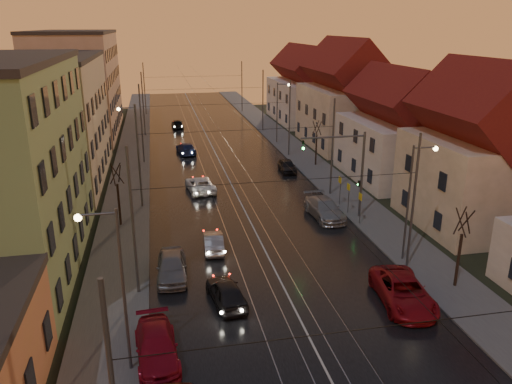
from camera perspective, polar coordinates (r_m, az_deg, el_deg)
ground at (r=24.50m, az=8.12°, el=-19.86°), size 160.00×160.00×0.00m
road at (r=60.29m, az=-4.43°, el=4.00°), size 16.00×120.00×0.04m
sidewalk_left at (r=59.96m, az=-13.98°, el=3.47°), size 4.00×120.00×0.15m
sidewalk_right at (r=62.23m, az=4.76°, el=4.50°), size 4.00×120.00×0.15m
tram_rail_0 at (r=60.07m, az=-6.52°, el=3.91°), size 0.06×120.00×0.03m
tram_rail_1 at (r=60.20m, az=-5.16°, el=3.99°), size 0.06×120.00×0.03m
tram_rail_2 at (r=60.38m, az=-3.71°, el=4.07°), size 0.06×120.00×0.03m
tram_rail_3 at (r=60.58m, az=-2.37°, el=4.14°), size 0.06×120.00×0.03m
apartment_left_2 at (r=53.79m, az=-22.74°, el=7.36°), size 10.00×20.00×12.00m
apartment_left_3 at (r=77.11m, az=-19.61°, el=11.48°), size 10.00×24.00×14.00m
house_right_1 at (r=41.87m, az=23.94°, el=3.57°), size 8.67×10.20×10.80m
house_right_2 at (r=52.87m, az=15.89°, el=6.41°), size 9.18×12.24×9.20m
house_right_3 at (r=66.14m, az=10.10°, el=10.18°), size 9.18×14.28×11.50m
house_right_4 at (r=83.11m, az=5.54°, el=11.52°), size 9.18×16.32×10.00m
catenary_pole_l_1 at (r=29.03m, az=-13.89°, el=-3.52°), size 0.16×0.16×9.00m
catenary_pole_r_1 at (r=32.88m, az=17.54°, el=-1.22°), size 0.16×0.16×9.00m
catenary_pole_l_2 at (r=43.31m, az=-13.27°, el=3.85°), size 0.16×0.16×9.00m
catenary_pole_r_2 at (r=45.99m, az=8.72°, el=4.98°), size 0.16×0.16×9.00m
catenary_pole_l_3 at (r=57.96m, az=-12.96°, el=7.53°), size 0.16×0.16×9.00m
catenary_pole_r_3 at (r=59.98m, az=3.84°, el=8.32°), size 0.16×0.16×9.00m
catenary_pole_l_4 at (r=72.75m, az=-12.77°, el=9.72°), size 0.16×0.16×9.00m
catenary_pole_r_4 at (r=74.37m, az=0.79°, el=10.35°), size 0.16×0.16×9.00m
catenary_pole_l_5 at (r=90.59m, az=-12.62°, el=11.40°), size 0.16×0.16×9.00m
catenary_pole_r_5 at (r=91.90m, az=-1.62°, el=11.93°), size 0.16×0.16×9.00m
street_lamp_0 at (r=22.54m, az=-15.82°, el=-9.29°), size 1.75×0.32×8.00m
street_lamp_1 at (r=33.82m, az=17.56°, el=0.02°), size 1.75×0.32×8.00m
street_lamp_2 at (r=49.08m, az=-13.75°, el=5.98°), size 1.75×0.32×8.00m
street_lamp_3 at (r=66.72m, az=2.69°, el=9.72°), size 1.75×0.32×8.00m
traffic_light_mast at (r=40.33m, az=10.78°, el=3.08°), size 5.30×0.32×7.20m
bare_tree_0 at (r=40.14m, az=-15.45°, el=-0.51°), size 1.09×1.09×5.11m
bare_tree_1 at (r=32.06m, az=22.25°, el=-6.17°), size 1.09×1.09×5.11m
bare_tree_2 at (r=56.21m, az=6.91°, el=5.43°), size 1.09×1.09×5.11m
driving_car_0 at (r=28.98m, az=-3.42°, el=-11.35°), size 2.23×4.35×1.42m
driving_car_1 at (r=35.43m, az=-4.89°, el=-5.69°), size 1.55×3.90×1.26m
driving_car_2 at (r=47.79m, az=-6.40°, el=0.85°), size 2.84×5.21×1.38m
driving_car_3 at (r=62.16m, az=-7.99°, el=4.96°), size 2.48×4.99×1.39m
driving_car_4 at (r=78.09m, az=-8.96°, el=7.70°), size 1.77×4.16×1.40m
parked_left_2 at (r=25.19m, az=-11.29°, el=-16.89°), size 2.27×4.86×1.37m
parked_left_3 at (r=32.01m, az=-9.62°, el=-8.38°), size 2.02×4.67×1.57m
parked_right_0 at (r=30.05m, az=16.45°, el=-10.83°), size 3.31×5.94×1.57m
parked_right_1 at (r=41.46m, az=7.83°, el=-1.88°), size 2.47×5.47×1.56m
parked_right_2 at (r=54.01m, az=3.58°, el=2.99°), size 1.74×3.98×1.33m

